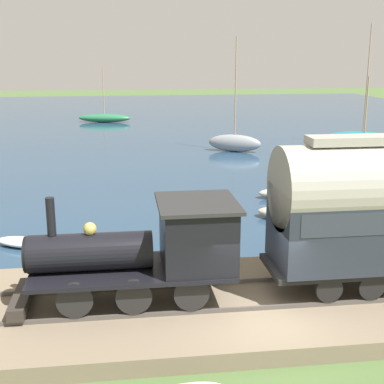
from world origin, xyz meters
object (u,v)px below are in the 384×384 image
(steam_locomotive, at_px, (156,245))
(sailboat_teal, at_px, (363,138))
(sailboat_green, at_px, (105,118))
(sailboat_brown, at_px, (362,156))
(rowboat_off_pier, at_px, (24,242))
(rowboat_mid_harbor, at_px, (283,214))
(sailboat_gray, at_px, (235,142))
(rowboat_near_shore, at_px, (282,194))

(steam_locomotive, distance_m, sailboat_teal, 32.62)
(sailboat_green, bearing_deg, sailboat_brown, -135.31)
(rowboat_off_pier, bearing_deg, rowboat_mid_harbor, -55.41)
(sailboat_gray, xyz_separation_m, rowboat_off_pier, (-19.32, 12.39, -0.53))
(rowboat_off_pier, height_order, rowboat_mid_harbor, rowboat_mid_harbor)
(sailboat_brown, bearing_deg, steam_locomotive, 126.39)
(steam_locomotive, height_order, rowboat_mid_harbor, steam_locomotive)
(steam_locomotive, relative_size, sailboat_gray, 0.72)
(rowboat_near_shore, bearing_deg, sailboat_brown, -35.62)
(rowboat_near_shore, height_order, rowboat_mid_harbor, rowboat_near_shore)
(sailboat_teal, relative_size, rowboat_mid_harbor, 3.75)
(steam_locomotive, relative_size, rowboat_near_shore, 2.44)
(sailboat_teal, relative_size, sailboat_gray, 1.12)
(steam_locomotive, xyz_separation_m, rowboat_near_shore, (11.90, -7.25, -1.88))
(sailboat_brown, bearing_deg, rowboat_near_shore, 117.17)
(sailboat_brown, relative_size, sailboat_gray, 0.77)
(sailboat_gray, relative_size, rowboat_off_pier, 3.47)
(rowboat_off_pier, xyz_separation_m, rowboat_mid_harbor, (2.10, -11.00, 0.08))
(steam_locomotive, bearing_deg, rowboat_mid_harbor, -36.52)
(sailboat_teal, bearing_deg, rowboat_near_shore, 171.43)
(rowboat_near_shore, bearing_deg, steam_locomotive, 160.35)
(rowboat_off_pier, distance_m, rowboat_mid_harbor, 11.20)
(steam_locomotive, height_order, sailboat_green, sailboat_green)
(steam_locomotive, distance_m, sailboat_green, 45.29)
(sailboat_green, height_order, sailboat_teal, sailboat_teal)
(rowboat_near_shore, bearing_deg, sailboat_teal, -25.18)
(sailboat_green, distance_m, sailboat_teal, 27.98)
(sailboat_green, xyz_separation_m, sailboat_gray, (-19.52, -10.33, 0.24))
(sailboat_gray, distance_m, rowboat_near_shore, 13.77)
(rowboat_near_shore, xyz_separation_m, rowboat_mid_harbor, (-3.46, 0.99, -0.01))
(rowboat_near_shore, relative_size, rowboat_off_pier, 1.03)
(steam_locomotive, bearing_deg, sailboat_gray, -16.58)
(sailboat_brown, relative_size, rowboat_mid_harbor, 2.58)
(sailboat_green, distance_m, sailboat_gray, 22.09)
(sailboat_brown, distance_m, sailboat_gray, 9.86)
(steam_locomotive, relative_size, sailboat_brown, 0.94)
(sailboat_teal, height_order, sailboat_gray, sailboat_teal)
(sailboat_green, height_order, sailboat_gray, sailboat_gray)
(sailboat_gray, relative_size, rowboat_mid_harbor, 3.35)
(rowboat_off_pier, bearing_deg, sailboat_gray, -8.91)
(steam_locomotive, height_order, sailboat_gray, sailboat_gray)
(sailboat_green, height_order, rowboat_off_pier, sailboat_green)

